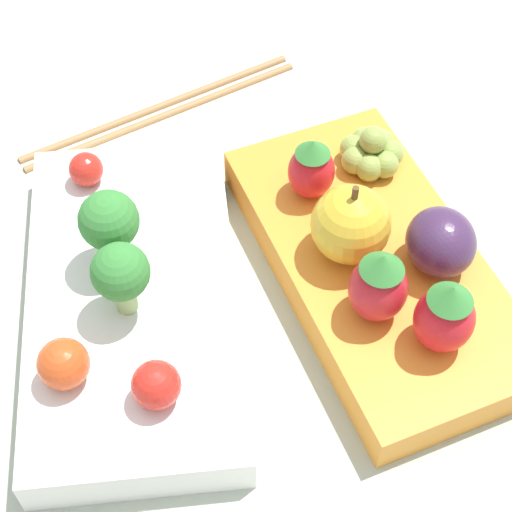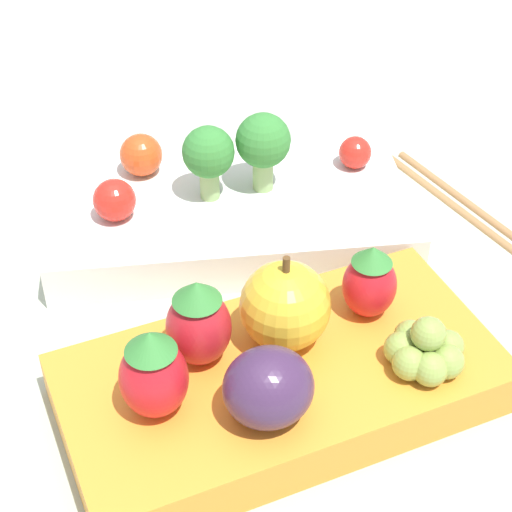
{
  "view_description": "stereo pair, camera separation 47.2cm",
  "coord_description": "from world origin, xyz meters",
  "views": [
    {
      "loc": [
        -0.27,
        0.08,
        0.42
      ],
      "look_at": [
        0.01,
        0.0,
        0.04
      ],
      "focal_mm": 60.0,
      "sensor_mm": 36.0,
      "label": 1
    },
    {
      "loc": [
        -0.09,
        -0.35,
        0.34
      ],
      "look_at": [
        0.01,
        0.0,
        0.04
      ],
      "focal_mm": 60.0,
      "sensor_mm": 36.0,
      "label": 2
    }
  ],
  "objects": [
    {
      "name": "chopsticks_pair",
      "position": [
        0.18,
        0.03,
        0.0
      ],
      "size": [
        0.07,
        0.21,
        0.01
      ],
      "color": "#A37547",
      "rests_on": "ground_plane"
    },
    {
      "name": "ground_plane",
      "position": [
        0.0,
        0.0,
        0.0
      ],
      "size": [
        4.0,
        4.0,
        0.0
      ],
      "primitive_type": "plane",
      "color": "#ADB7A3"
    },
    {
      "name": "cherry_tomato_0",
      "position": [
        -0.06,
        0.07,
        0.04
      ],
      "size": [
        0.03,
        0.03,
        0.03
      ],
      "color": "red",
      "rests_on": "bento_box_savoury"
    },
    {
      "name": "broccoli_floret_1",
      "position": [
        0.03,
        0.08,
        0.06
      ],
      "size": [
        0.03,
        0.03,
        0.05
      ],
      "color": "#93B770",
      "rests_on": "bento_box_savoury"
    },
    {
      "name": "strawberry_1",
      "position": [
        -0.06,
        -0.08,
        0.05
      ],
      "size": [
        0.03,
        0.03,
        0.05
      ],
      "color": "red",
      "rests_on": "bento_box_fruit"
    },
    {
      "name": "cherry_tomato_1",
      "position": [
        0.1,
        0.09,
        0.04
      ],
      "size": [
        0.02,
        0.02,
        0.02
      ],
      "color": "red",
      "rests_on": "bento_box_savoury"
    },
    {
      "name": "strawberry_2",
      "position": [
        -0.04,
        -0.05,
        0.05
      ],
      "size": [
        0.03,
        0.03,
        0.05
      ],
      "color": "red",
      "rests_on": "bento_box_fruit"
    },
    {
      "name": "broccoli_floret_0",
      "position": [
        -0.0,
        0.08,
        0.06
      ],
      "size": [
        0.03,
        0.03,
        0.05
      ],
      "color": "#93B770",
      "rests_on": "bento_box_savoury"
    },
    {
      "name": "bento_box_fruit",
      "position": [
        0.0,
        -0.07,
        0.01
      ],
      "size": [
        0.23,
        0.14,
        0.03
      ],
      "color": "orange",
      "rests_on": "ground_plane"
    },
    {
      "name": "apple",
      "position": [
        0.01,
        -0.05,
        0.05
      ],
      "size": [
        0.05,
        0.05,
        0.05
      ],
      "color": "gold",
      "rests_on": "bento_box_fruit"
    },
    {
      "name": "plum",
      "position": [
        -0.02,
        -0.1,
        0.05
      ],
      "size": [
        0.04,
        0.04,
        0.04
      ],
      "color": "#42284C",
      "rests_on": "bento_box_fruit"
    },
    {
      "name": "cherry_tomato_2",
      "position": [
        -0.04,
        0.12,
        0.04
      ],
      "size": [
        0.03,
        0.03,
        0.03
      ],
      "color": "#DB4C1E",
      "rests_on": "bento_box_savoury"
    },
    {
      "name": "grape_cluster",
      "position": [
        0.07,
        -0.09,
        0.04
      ],
      "size": [
        0.04,
        0.04,
        0.03
      ],
      "color": "#8EA84C",
      "rests_on": "bento_box_fruit"
    },
    {
      "name": "strawberry_0",
      "position": [
        0.06,
        -0.05,
        0.05
      ],
      "size": [
        0.03,
        0.03,
        0.04
      ],
      "color": "red",
      "rests_on": "bento_box_fruit"
    },
    {
      "name": "bento_box_savoury",
      "position": [
        0.01,
        0.07,
        0.01
      ],
      "size": [
        0.24,
        0.15,
        0.03
      ],
      "color": "white",
      "rests_on": "ground_plane"
    }
  ]
}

